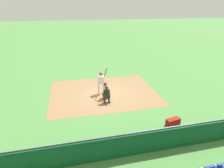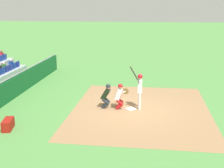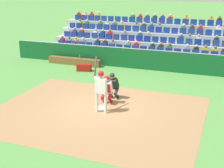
{
  "view_description": "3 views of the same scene",
  "coord_description": "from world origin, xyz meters",
  "px_view_note": "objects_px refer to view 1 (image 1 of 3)",
  "views": [
    {
      "loc": [
        -2.58,
        -13.48,
        6.62
      ],
      "look_at": [
        0.51,
        -0.4,
        1.05
      ],
      "focal_mm": 30.8,
      "sensor_mm": 36.0,
      "label": 1
    },
    {
      "loc": [
        14.24,
        0.81,
        5.06
      ],
      "look_at": [
        -0.36,
        -0.99,
        1.17
      ],
      "focal_mm": 48.18,
      "sensor_mm": 36.0,
      "label": 2
    },
    {
      "loc": [
        -4.7,
        11.19,
        5.06
      ],
      "look_at": [
        -0.42,
        -0.22,
        1.05
      ],
      "focal_mm": 49.69,
      "sensor_mm": 36.0,
      "label": 3
    }
  ],
  "objects_px": {
    "dugout_bench": "(204,130)",
    "water_bottle_on_bench": "(201,127)",
    "catcher_crouching": "(105,89)",
    "equipment_duffel_bag": "(173,122)",
    "home_plate_marker": "(105,95)",
    "batter_at_plate": "(101,80)",
    "home_plate_umpire": "(107,94)"
  },
  "relations": [
    {
      "from": "catcher_crouching",
      "to": "equipment_duffel_bag",
      "type": "distance_m",
      "value": 5.44
    },
    {
      "from": "home_plate_marker",
      "to": "equipment_duffel_bag",
      "type": "xyz_separation_m",
      "value": [
        3.14,
        -4.96,
        0.2
      ]
    },
    {
      "from": "equipment_duffel_bag",
      "to": "water_bottle_on_bench",
      "type": "bearing_deg",
      "value": -66.14
    },
    {
      "from": "home_plate_marker",
      "to": "water_bottle_on_bench",
      "type": "height_order",
      "value": "water_bottle_on_bench"
    },
    {
      "from": "catcher_crouching",
      "to": "home_plate_marker",
      "type": "bearing_deg",
      "value": 86.56
    },
    {
      "from": "home_plate_umpire",
      "to": "water_bottle_on_bench",
      "type": "relative_size",
      "value": 5.65
    },
    {
      "from": "water_bottle_on_bench",
      "to": "equipment_duffel_bag",
      "type": "distance_m",
      "value": 1.57
    },
    {
      "from": "catcher_crouching",
      "to": "dugout_bench",
      "type": "xyz_separation_m",
      "value": [
        4.41,
        -5.55,
        -0.5
      ]
    },
    {
      "from": "catcher_crouching",
      "to": "equipment_duffel_bag",
      "type": "xyz_separation_m",
      "value": [
        3.17,
        -4.39,
        -0.51
      ]
    },
    {
      "from": "batter_at_plate",
      "to": "equipment_duffel_bag",
      "type": "distance_m",
      "value": 6.38
    },
    {
      "from": "dugout_bench",
      "to": "water_bottle_on_bench",
      "type": "xyz_separation_m",
      "value": [
        -0.35,
        -0.09,
        0.33
      ]
    },
    {
      "from": "dugout_bench",
      "to": "water_bottle_on_bench",
      "type": "height_order",
      "value": "water_bottle_on_bench"
    },
    {
      "from": "batter_at_plate",
      "to": "home_plate_umpire",
      "type": "bearing_deg",
      "value": -86.48
    },
    {
      "from": "home_plate_marker",
      "to": "dugout_bench",
      "type": "height_order",
      "value": "dugout_bench"
    },
    {
      "from": "batter_at_plate",
      "to": "catcher_crouching",
      "type": "bearing_deg",
      "value": -81.34
    },
    {
      "from": "dugout_bench",
      "to": "equipment_duffel_bag",
      "type": "xyz_separation_m",
      "value": [
        -1.24,
        1.16,
        -0.01
      ]
    },
    {
      "from": "batter_at_plate",
      "to": "dugout_bench",
      "type": "distance_m",
      "value": 8.01
    },
    {
      "from": "home_plate_marker",
      "to": "catcher_crouching",
      "type": "bearing_deg",
      "value": -93.44
    },
    {
      "from": "home_plate_marker",
      "to": "home_plate_umpire",
      "type": "xyz_separation_m",
      "value": [
        -0.08,
        -1.24,
        0.67
      ]
    },
    {
      "from": "home_plate_marker",
      "to": "water_bottle_on_bench",
      "type": "distance_m",
      "value": 7.41
    },
    {
      "from": "dugout_bench",
      "to": "home_plate_marker",
      "type": "bearing_deg",
      "value": 125.61
    },
    {
      "from": "catcher_crouching",
      "to": "water_bottle_on_bench",
      "type": "distance_m",
      "value": 6.95
    },
    {
      "from": "batter_at_plate",
      "to": "catcher_crouching",
      "type": "relative_size",
      "value": 1.71
    },
    {
      "from": "catcher_crouching",
      "to": "equipment_duffel_bag",
      "type": "height_order",
      "value": "catcher_crouching"
    },
    {
      "from": "catcher_crouching",
      "to": "dugout_bench",
      "type": "distance_m",
      "value": 7.11
    },
    {
      "from": "catcher_crouching",
      "to": "dugout_bench",
      "type": "relative_size",
      "value": 0.37
    },
    {
      "from": "water_bottle_on_bench",
      "to": "dugout_bench",
      "type": "bearing_deg",
      "value": 14.13
    },
    {
      "from": "batter_at_plate",
      "to": "water_bottle_on_bench",
      "type": "xyz_separation_m",
      "value": [
        4.21,
        -6.62,
        -0.55
      ]
    },
    {
      "from": "home_plate_marker",
      "to": "catcher_crouching",
      "type": "relative_size",
      "value": 0.34
    },
    {
      "from": "home_plate_umpire",
      "to": "water_bottle_on_bench",
      "type": "distance_m",
      "value": 6.44
    },
    {
      "from": "batter_at_plate",
      "to": "water_bottle_on_bench",
      "type": "relative_size",
      "value": 9.97
    },
    {
      "from": "home_plate_marker",
      "to": "batter_at_plate",
      "type": "bearing_deg",
      "value": 113.79
    }
  ]
}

